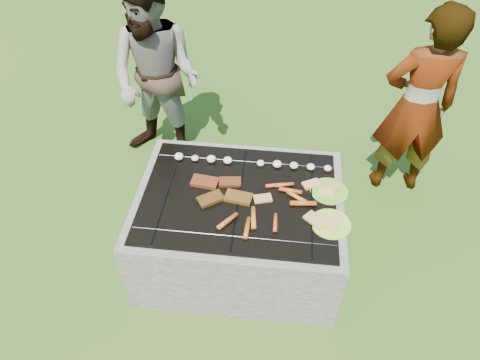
# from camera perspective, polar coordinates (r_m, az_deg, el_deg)

# --- Properties ---
(lawn) EXTENTS (60.00, 60.00, 0.00)m
(lawn) POSITION_cam_1_polar(r_m,az_deg,el_deg) (3.14, -0.10, -9.75)
(lawn) COLOR #274D13
(lawn) RESTS_ON ground
(fire_pit) EXTENTS (1.30, 1.00, 0.62)m
(fire_pit) POSITION_cam_1_polar(r_m,az_deg,el_deg) (2.92, -0.11, -6.53)
(fire_pit) COLOR #A89F95
(fire_pit) RESTS_ON ground
(mushrooms) EXTENTS (1.06, 0.06, 0.04)m
(mushrooms) POSITION_cam_1_polar(r_m,az_deg,el_deg) (2.86, 0.99, 2.44)
(mushrooms) COLOR beige
(mushrooms) RESTS_ON fire_pit
(pork_slabs) EXTENTS (0.41, 0.29, 0.03)m
(pork_slabs) POSITION_cam_1_polar(r_m,az_deg,el_deg) (2.69, -2.69, -1.35)
(pork_slabs) COLOR #9B411C
(pork_slabs) RESTS_ON fire_pit
(sausages) EXTENTS (0.58, 0.48, 0.03)m
(sausages) POSITION_cam_1_polar(r_m,az_deg,el_deg) (2.59, 4.17, -3.70)
(sausages) COLOR orange
(sausages) RESTS_ON fire_pit
(bread_on_grate) EXTENTS (0.46, 0.43, 0.02)m
(bread_on_grate) POSITION_cam_1_polar(r_m,az_deg,el_deg) (2.64, 7.92, -3.07)
(bread_on_grate) COLOR tan
(bread_on_grate) RESTS_ON fire_pit
(plate_far) EXTENTS (0.29, 0.29, 0.03)m
(plate_far) POSITION_cam_1_polar(r_m,az_deg,el_deg) (2.75, 11.79, -1.50)
(plate_far) COLOR #A3CA30
(plate_far) RESTS_ON fire_pit
(plate_near) EXTENTS (0.30, 0.30, 0.03)m
(plate_near) POSITION_cam_1_polar(r_m,az_deg,el_deg) (2.58, 12.01, -5.78)
(plate_near) COLOR #F6FF3C
(plate_near) RESTS_ON fire_pit
(cook) EXTENTS (0.58, 0.41, 1.53)m
(cook) POSITION_cam_1_polar(r_m,az_deg,el_deg) (3.38, 22.49, 8.96)
(cook) COLOR gray
(cook) RESTS_ON ground
(bystander) EXTENTS (0.89, 0.77, 1.55)m
(bystander) POSITION_cam_1_polar(r_m,az_deg,el_deg) (3.48, -11.05, 13.12)
(bystander) COLOR #AB9A8E
(bystander) RESTS_ON ground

